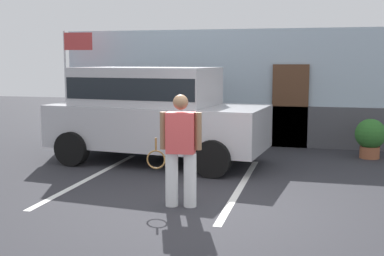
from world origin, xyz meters
TOP-DOWN VIEW (x-y plane):
  - ground_plane at (0.00, 0.00)m, footprint 40.00×40.00m
  - parking_stripe_0 at (-2.56, 1.50)m, footprint 0.12×4.40m
  - parking_stripe_1 at (0.29, 1.50)m, footprint 0.12×4.40m
  - house_frontage at (0.01, 5.94)m, footprint 10.43×0.40m
  - parked_suv at (-1.88, 3.17)m, footprint 4.78×2.56m
  - tennis_player_man at (-0.43, 0.10)m, footprint 0.89×0.31m
  - potted_plant_by_porch at (2.74, 4.73)m, footprint 0.68×0.68m
  - flag_pole at (-4.75, 5.05)m, footprint 0.80×0.12m

SIDE VIEW (x-z plane):
  - ground_plane at x=0.00m, z-range 0.00..0.00m
  - parking_stripe_0 at x=-2.56m, z-range 0.00..0.01m
  - parking_stripe_1 at x=0.29m, z-range 0.00..0.01m
  - potted_plant_by_porch at x=2.74m, z-range 0.05..0.94m
  - tennis_player_man at x=-0.43m, z-range 0.03..1.73m
  - parked_suv at x=-1.88m, z-range 0.12..2.17m
  - house_frontage at x=0.01m, z-range -0.09..2.90m
  - flag_pole at x=-4.75m, z-range 0.58..3.54m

